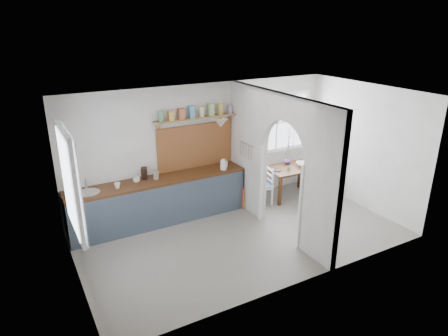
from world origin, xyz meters
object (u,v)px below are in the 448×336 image
chair_left (262,185)px  chair_right (317,168)px  dining_table (290,182)px  kettle (223,164)px  vase (287,161)px

chair_left → chair_right: (1.61, 0.10, 0.09)m
dining_table → chair_right: (0.84, 0.09, 0.16)m
dining_table → kettle: kettle is taller
kettle → vase: (1.71, 0.09, -0.24)m
vase → chair_left: bearing=-164.5°
chair_right → vase: chair_right is taller
kettle → chair_right: bearing=-9.2°
dining_table → chair_right: size_ratio=1.10×
dining_table → kettle: (-1.65, 0.14, 0.66)m
kettle → vase: size_ratio=1.27×
chair_left → vase: size_ratio=4.94×
chair_left → chair_right: chair_right is taller
dining_table → vase: 0.49m
chair_right → vase: bearing=96.7°
kettle → vase: bearing=-5.2°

